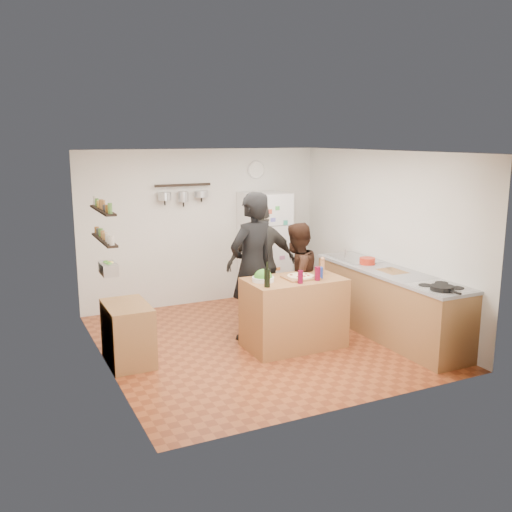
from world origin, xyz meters
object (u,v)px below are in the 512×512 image
counter_run (389,304)px  side_table (128,333)px  person_back (261,263)px  skillet (442,288)px  person_center (296,279)px  fridge (265,247)px  wine_bottle (267,278)px  prep_island (294,313)px  pepper_mill (322,267)px  salad_bowl (263,279)px  red_bowl (367,261)px  wall_clock (256,170)px  salt_canister (319,273)px  person_left (252,267)px

counter_run → side_table: counter_run is taller
person_back → skillet: person_back is taller
person_center → fridge: bearing=-125.3°
wine_bottle → prep_island: bearing=23.7°
pepper_mill → skillet: pepper_mill is taller
counter_run → skillet: size_ratio=9.45×
wine_bottle → person_center: size_ratio=0.14×
prep_island → person_back: bearing=88.7°
salad_bowl → counter_run: bearing=-7.9°
person_center → red_bowl: (1.04, -0.19, 0.19)m
person_center → wall_clock: bearing=-123.4°
salt_canister → person_center: size_ratio=0.09×
wine_bottle → salt_canister: wine_bottle is taller
salad_bowl → person_left: (0.07, 0.48, 0.06)m
person_back → wall_clock: bearing=-111.7°
prep_island → person_back: size_ratio=0.69×
prep_island → person_center: (0.28, 0.44, 0.32)m
red_bowl → side_table: size_ratio=0.28×
pepper_mill → person_left: person_left is taller
side_table → salt_canister: bearing=-12.2°
counter_run → side_table: 3.49m
wall_clock → person_back: bearing=-112.8°
person_left → red_bowl: size_ratio=8.98×
person_left → red_bowl: bearing=152.3°
skillet → person_left: bearing=132.0°
wine_bottle → side_table: (-1.57, 0.61, -0.66)m
person_left → red_bowl: (1.67, -0.27, -0.03)m
red_bowl → wall_clock: bearing=107.8°
person_back → wall_clock: size_ratio=6.02×
salt_canister → side_table: 2.50m
prep_island → fridge: bearing=73.5°
counter_run → salt_canister: bearing=175.8°
salad_bowl → wall_clock: bearing=66.3°
pepper_mill → red_bowl: pepper_mill is taller
wall_clock → side_table: wall_clock is taller
skillet → side_table: skillet is taller
wine_bottle → salt_canister: (0.80, 0.10, -0.04)m
prep_island → counter_run: size_ratio=0.48×
salt_canister → fridge: bearing=81.7°
salt_canister → salad_bowl: bearing=166.7°
person_center → red_bowl: bearing=146.1°
skillet → side_table: bearing=153.5°
pepper_mill → red_bowl: size_ratio=0.84×
pepper_mill → fridge: size_ratio=0.10×
salad_bowl → person_back: 1.05m
salt_canister → fridge: (0.32, 2.22, -0.08)m
wine_bottle → pepper_mill: wine_bottle is taller
prep_island → skillet: bearing=-45.0°
prep_island → fridge: (0.62, 2.10, 0.45)m
prep_island → fridge: fridge is taller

